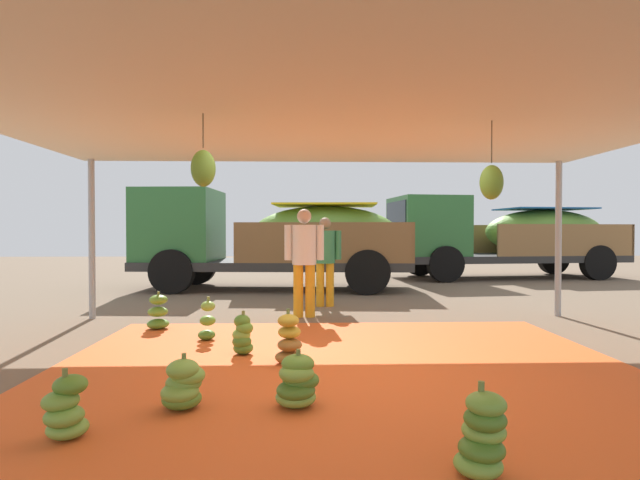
% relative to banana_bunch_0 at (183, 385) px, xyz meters
% --- Properties ---
extents(ground_plane, '(40.00, 40.00, 0.00)m').
position_rel_banana_bunch_0_xyz_m(ground_plane, '(1.35, 3.88, -0.20)').
color(ground_plane, brown).
extents(tarp_orange, '(6.00, 5.52, 0.01)m').
position_rel_banana_bunch_0_xyz_m(tarp_orange, '(1.35, 0.88, -0.19)').
color(tarp_orange, '#E05B23').
rests_on(tarp_orange, ground).
extents(tent_canopy, '(8.00, 7.00, 2.62)m').
position_rel_banana_bunch_0_xyz_m(tent_canopy, '(1.35, 0.79, 2.34)').
color(tent_canopy, '#9EA0A5').
rests_on(tent_canopy, ground).
extents(banana_bunch_0, '(0.44, 0.42, 0.44)m').
position_rel_banana_bunch_0_xyz_m(banana_bunch_0, '(0.00, 0.00, 0.00)').
color(banana_bunch_0, '#518428').
rests_on(banana_bunch_0, tarp_orange).
extents(banana_bunch_2, '(0.32, 0.32, 0.50)m').
position_rel_banana_bunch_0_xyz_m(banana_bunch_2, '(0.26, 1.72, 0.03)').
color(banana_bunch_2, '#477523').
rests_on(banana_bunch_2, tarp_orange).
extents(banana_bunch_3, '(0.33, 0.35, 0.58)m').
position_rel_banana_bunch_0_xyz_m(banana_bunch_3, '(0.79, 1.32, 0.05)').
color(banana_bunch_3, '#996628').
rests_on(banana_bunch_3, tarp_orange).
extents(banana_bunch_4, '(0.40, 0.39, 0.54)m').
position_rel_banana_bunch_0_xyz_m(banana_bunch_4, '(1.97, -1.14, 0.04)').
color(banana_bunch_4, '#6B9E38').
rests_on(banana_bunch_4, tarp_orange).
extents(banana_bunch_5, '(0.38, 0.39, 0.48)m').
position_rel_banana_bunch_0_xyz_m(banana_bunch_5, '(-0.65, -0.55, 0.01)').
color(banana_bunch_5, '#75A83D').
rests_on(banana_bunch_5, tarp_orange).
extents(banana_bunch_6, '(0.37, 0.37, 0.53)m').
position_rel_banana_bunch_0_xyz_m(banana_bunch_6, '(-1.14, 3.25, 0.03)').
color(banana_bunch_6, '#518428').
rests_on(banana_bunch_6, tarp_orange).
extents(banana_bunch_7, '(0.47, 0.45, 0.46)m').
position_rel_banana_bunch_0_xyz_m(banana_bunch_7, '(0.90, 0.02, 0.01)').
color(banana_bunch_7, '#75A83D').
rests_on(banana_bunch_7, tarp_orange).
extents(banana_bunch_8, '(0.26, 0.26, 0.56)m').
position_rel_banana_bunch_0_xyz_m(banana_bunch_8, '(-0.29, 2.48, 0.04)').
color(banana_bunch_8, '#477523').
rests_on(banana_bunch_8, tarp_orange).
extents(cargo_truck_main, '(6.56, 2.63, 2.40)m').
position_rel_banana_bunch_0_xyz_m(cargo_truck_main, '(0.10, 8.19, 1.06)').
color(cargo_truck_main, '#2D2D2D').
rests_on(cargo_truck_main, ground).
extents(cargo_truck_far, '(6.96, 3.05, 2.40)m').
position_rel_banana_bunch_0_xyz_m(cargo_truck_far, '(6.86, 10.89, 1.08)').
color(cargo_truck_far, '#2D2D2D').
rests_on(cargo_truck_far, ground).
extents(worker_0, '(0.61, 0.37, 1.66)m').
position_rel_banana_bunch_0_xyz_m(worker_0, '(1.34, 5.36, 0.77)').
color(worker_0, orange).
rests_on(worker_0, ground).
extents(worker_1, '(0.65, 0.39, 1.76)m').
position_rel_banana_bunch_0_xyz_m(worker_1, '(0.95, 4.22, 0.83)').
color(worker_1, orange).
rests_on(worker_1, ground).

